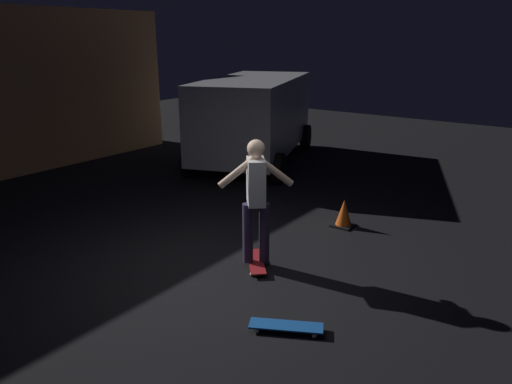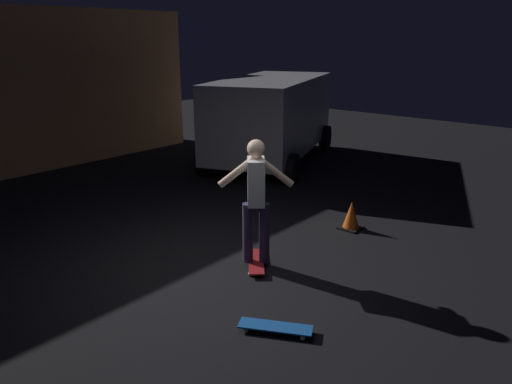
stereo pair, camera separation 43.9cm
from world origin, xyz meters
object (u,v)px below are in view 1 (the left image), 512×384
at_px(parked_van, 254,115).
at_px(traffic_cone, 344,214).
at_px(skateboard_ridden, 256,262).
at_px(skateboard_spare, 286,326).
at_px(skater, 256,193).

xyz_separation_m(parked_van, traffic_cone, (-2.68, -3.79, -0.95)).
bearing_deg(parked_van, traffic_cone, -125.26).
xyz_separation_m(skateboard_ridden, skateboard_spare, (-1.06, -1.17, 0.00)).
bearing_deg(skateboard_spare, skater, 47.85).
bearing_deg(skateboard_ridden, skateboard_spare, -132.15).
xyz_separation_m(skateboard_ridden, skater, (0.00, -0.00, 0.98)).
xyz_separation_m(parked_van, skateboard_spare, (-5.75, -4.66, -1.11)).
relative_size(skateboard_spare, skater, 0.47).
bearing_deg(skater, parked_van, 36.63).
relative_size(skater, traffic_cone, 3.63).
relative_size(skateboard_spare, traffic_cone, 1.70).
height_order(parked_van, skateboard_spare, parked_van).
distance_m(parked_van, skater, 5.85).
bearing_deg(skateboard_spare, traffic_cone, 15.83).
bearing_deg(skateboard_ridden, parked_van, 36.63).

